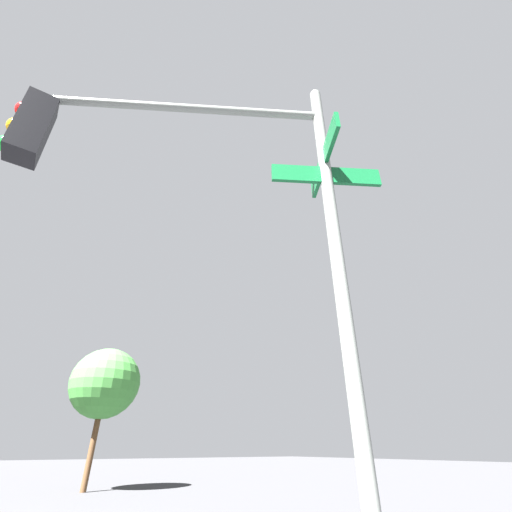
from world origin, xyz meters
name	(u,v)px	position (x,y,z in m)	size (l,w,h in m)	color
traffic_signal_near	(181,184)	(-6.78, -5.99, 3.70)	(2.05, 3.32, 5.20)	slate
street_tree	(105,383)	(8.24, -8.41, 4.11)	(3.03, 3.03, 5.65)	#4C331E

